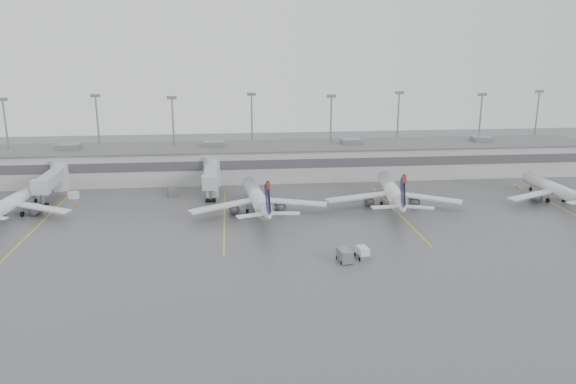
{
  "coord_description": "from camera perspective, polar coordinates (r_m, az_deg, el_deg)",
  "views": [
    {
      "loc": [
        -16.08,
        -81.86,
        33.64
      ],
      "look_at": [
        -4.91,
        24.0,
        5.0
      ],
      "focal_mm": 35.0,
      "sensor_mm": 36.0,
      "label": 1
    }
  ],
  "objects": [
    {
      "name": "jet_mid_right",
      "position": [
        119.56,
        10.54,
        0.04
      ],
      "size": [
        28.02,
        31.61,
        10.26
      ],
      "rotation": [
        0.0,
        0.0,
        -0.14
      ],
      "color": "silver",
      "rests_on": "ground"
    },
    {
      "name": "jet_bridge_left",
      "position": [
        136.81,
        -22.61,
        1.32
      ],
      "size": [
        4.0,
        17.2,
        7.0
      ],
      "color": "#ABAEB1",
      "rests_on": "ground"
    },
    {
      "name": "jet_far_right",
      "position": [
        134.22,
        25.56,
        0.25
      ],
      "size": [
        24.37,
        27.32,
        8.84
      ],
      "rotation": [
        0.0,
        0.0,
        0.03
      ],
      "color": "silver",
      "rests_on": "ground"
    },
    {
      "name": "terminal",
      "position": [
        143.81,
        0.52,
        3.23
      ],
      "size": [
        152.0,
        17.0,
        9.45
      ],
      "color": "#9B9B96",
      "rests_on": "ground"
    },
    {
      "name": "baggage_tug",
      "position": [
        91.19,
        7.58,
        -6.24
      ],
      "size": [
        2.24,
        3.12,
        1.86
      ],
      "rotation": [
        0.0,
        0.0,
        0.14
      ],
      "color": "silver",
      "rests_on": "ground"
    },
    {
      "name": "gse_uld_c",
      "position": [
        135.53,
        10.11,
        0.79
      ],
      "size": [
        2.19,
        1.46,
        1.55
      ],
      "primitive_type": "cube",
      "rotation": [
        0.0,
        0.0,
        -0.0
      ],
      "color": "silver",
      "rests_on": "ground"
    },
    {
      "name": "cone_b",
      "position": [
        117.93,
        -9.85,
        -1.55
      ],
      "size": [
        0.49,
        0.49,
        0.78
      ],
      "primitive_type": "cone",
      "color": "#E03904",
      "rests_on": "ground"
    },
    {
      "name": "jet_bridge_right",
      "position": [
        131.08,
        -7.8,
        1.79
      ],
      "size": [
        4.0,
        17.2,
        7.0
      ],
      "color": "#ABAEB1",
      "rests_on": "ground"
    },
    {
      "name": "cone_a",
      "position": [
        125.92,
        -20.65,
        -1.26
      ],
      "size": [
        0.46,
        0.46,
        0.73
      ],
      "primitive_type": "cone",
      "color": "#E03904",
      "rests_on": "ground"
    },
    {
      "name": "gse_uld_a",
      "position": [
        132.76,
        -20.95,
        -0.29
      ],
      "size": [
        2.2,
        1.49,
        1.54
      ],
      "primitive_type": "cube",
      "rotation": [
        0.0,
        0.0,
        0.02
      ],
      "color": "silver",
      "rests_on": "ground"
    },
    {
      "name": "ground",
      "position": [
        89.95,
        4.75,
        -6.96
      ],
      "size": [
        260.0,
        260.0,
        0.0
      ],
      "primitive_type": "plane",
      "color": "#4D4E50",
      "rests_on": "ground"
    },
    {
      "name": "baggage_cart",
      "position": [
        89.31,
        5.76,
        -6.43
      ],
      "size": [
        2.21,
        3.34,
        2.01
      ],
      "rotation": [
        0.0,
        0.0,
        0.14
      ],
      "color": "slate",
      "rests_on": "ground"
    },
    {
      "name": "stand_markings",
      "position": [
        112.23,
        2.5,
        -2.39
      ],
      "size": [
        105.25,
        40.0,
        0.01
      ],
      "color": "yellow",
      "rests_on": "ground"
    },
    {
      "name": "gse_loader",
      "position": [
        128.91,
        -11.71,
        0.04
      ],
      "size": [
        2.55,
        3.34,
        1.85
      ],
      "primitive_type": "cube",
      "rotation": [
        0.0,
        0.0,
        0.26
      ],
      "color": "slate",
      "rests_on": "ground"
    },
    {
      "name": "cone_d",
      "position": [
        144.17,
        22.21,
        0.55
      ],
      "size": [
        0.39,
        0.39,
        0.62
      ],
      "primitive_type": "cone",
      "color": "#E03904",
      "rests_on": "ground"
    },
    {
      "name": "cone_c",
      "position": [
        124.44,
        11.7,
        -0.8
      ],
      "size": [
        0.39,
        0.39,
        0.63
      ],
      "primitive_type": "cone",
      "color": "#E03904",
      "rests_on": "ground"
    },
    {
      "name": "jet_mid_left",
      "position": [
        113.09,
        -3.12,
        -0.61
      ],
      "size": [
        27.77,
        31.25,
        10.11
      ],
      "rotation": [
        0.0,
        0.0,
        0.1
      ],
      "color": "silver",
      "rests_on": "ground"
    },
    {
      "name": "jet_far_left",
      "position": [
        123.96,
        -26.22,
        -0.92
      ],
      "size": [
        24.95,
        28.12,
        9.12
      ],
      "rotation": [
        0.0,
        0.0,
        -0.12
      ],
      "color": "silver",
      "rests_on": "ground"
    },
    {
      "name": "light_masts",
      "position": [
        148.08,
        0.28,
        6.67
      ],
      "size": [
        142.4,
        8.0,
        20.6
      ],
      "color": "gray",
      "rests_on": "ground"
    },
    {
      "name": "gse_uld_b",
      "position": [
        125.76,
        -7.66,
        -0.2
      ],
      "size": [
        2.8,
        2.39,
        1.68
      ],
      "primitive_type": "cube",
      "rotation": [
        0.0,
        0.0,
        -0.4
      ],
      "color": "silver",
      "rests_on": "ground"
    }
  ]
}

